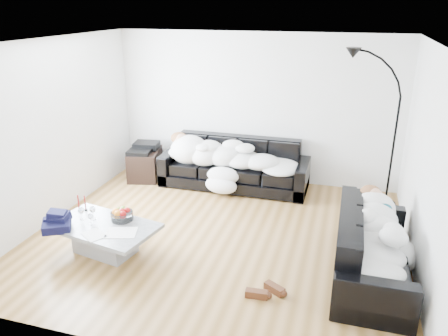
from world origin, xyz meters
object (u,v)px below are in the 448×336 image
(wine_glass_b, at_px, (82,214))
(shoes, at_px, (265,291))
(wine_glass_c, at_px, (91,219))
(stereo, at_px, (144,147))
(sofa_right, at_px, (373,246))
(fruit_bowl, at_px, (122,214))
(candle_left, at_px, (79,203))
(candle_right, at_px, (85,203))
(wine_glass_a, at_px, (93,213))
(sofa_back, at_px, (234,164))
(coffee_table, at_px, (105,238))
(sleeper_right, at_px, (376,229))
(floor_lamp, at_px, (394,140))
(av_cabinet, at_px, (145,164))
(sleeper_back, at_px, (234,153))

(wine_glass_b, distance_m, shoes, 2.57)
(wine_glass_c, bearing_deg, stereo, 101.02)
(sofa_right, height_order, fruit_bowl, sofa_right)
(candle_left, height_order, candle_right, candle_left)
(shoes, bearing_deg, wine_glass_a, 177.93)
(sofa_back, xyz_separation_m, wine_glass_c, (-1.19, -2.60, 0.05))
(coffee_table, xyz_separation_m, stereo, (-0.65, 2.52, 0.39))
(sofa_back, bearing_deg, candle_right, -122.92)
(wine_glass_b, distance_m, candle_right, 0.26)
(wine_glass_a, height_order, stereo, stereo)
(sleeper_right, bearing_deg, stereo, 61.99)
(candle_left, bearing_deg, sofa_right, 2.46)
(coffee_table, bearing_deg, fruit_bowl, 50.07)
(shoes, bearing_deg, sofa_back, 119.08)
(wine_glass_b, xyz_separation_m, stereo, (-0.31, 2.46, 0.11))
(wine_glass_c, height_order, shoes, wine_glass_c)
(candle_right, distance_m, floor_lamp, 4.63)
(coffee_table, relative_size, candle_right, 6.19)
(av_cabinet, distance_m, floor_lamp, 4.29)
(sofa_right, bearing_deg, av_cabinet, 61.99)
(coffee_table, bearing_deg, candle_left, 153.40)
(fruit_bowl, height_order, candle_right, candle_right)
(candle_right, bearing_deg, wine_glass_b, -67.09)
(sleeper_back, height_order, sleeper_right, sleeper_back)
(sleeper_right, relative_size, candle_right, 7.65)
(sofa_right, distance_m, floor_lamp, 2.25)
(sleeper_right, bearing_deg, floor_lamp, -7.37)
(wine_glass_c, bearing_deg, sleeper_right, 7.53)
(wine_glass_c, height_order, av_cabinet, wine_glass_c)
(wine_glass_a, bearing_deg, candle_right, 140.97)
(wine_glass_b, relative_size, floor_lamp, 0.08)
(shoes, bearing_deg, stereo, 142.55)
(candle_right, bearing_deg, floor_lamp, 29.43)
(sofa_back, bearing_deg, wine_glass_c, -114.48)
(shoes, bearing_deg, fruit_bowl, 173.69)
(coffee_table, bearing_deg, shoes, -7.82)
(shoes, bearing_deg, wine_glass_b, 179.44)
(sleeper_back, height_order, av_cabinet, sleeper_back)
(sofa_right, bearing_deg, sleeper_right, 0.00)
(sleeper_back, xyz_separation_m, fruit_bowl, (-0.87, -2.33, -0.15))
(sleeper_back, height_order, wine_glass_a, sleeper_back)
(sleeper_back, distance_m, candle_right, 2.67)
(sofa_right, bearing_deg, sleeper_back, 47.05)
(wine_glass_a, relative_size, floor_lamp, 0.09)
(coffee_table, relative_size, fruit_bowl, 4.66)
(sofa_right, relative_size, sleeper_right, 1.17)
(sofa_back, relative_size, wine_glass_c, 16.70)
(wine_glass_c, xyz_separation_m, stereo, (-0.50, 2.55, 0.12))
(coffee_table, bearing_deg, av_cabinet, 104.50)
(stereo, bearing_deg, coffee_table, -84.04)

